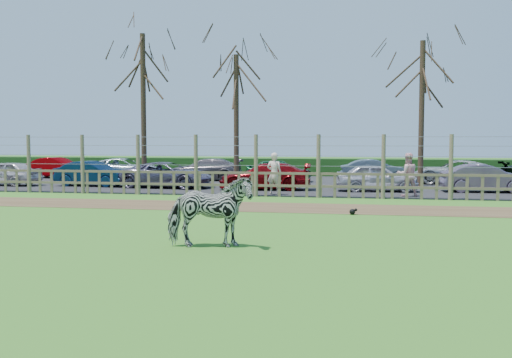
% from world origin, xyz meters
% --- Properties ---
extents(ground, '(120.00, 120.00, 0.00)m').
position_xyz_m(ground, '(0.00, 0.00, 0.00)').
color(ground, '#5C9F3A').
rests_on(ground, ground).
extents(dirt_strip, '(34.00, 2.80, 0.01)m').
position_xyz_m(dirt_strip, '(0.00, 4.50, 0.01)').
color(dirt_strip, brown).
rests_on(dirt_strip, ground).
extents(asphalt, '(44.00, 13.00, 0.04)m').
position_xyz_m(asphalt, '(0.00, 14.50, 0.02)').
color(asphalt, '#232326').
rests_on(asphalt, ground).
extents(hedge, '(46.00, 2.00, 1.10)m').
position_xyz_m(hedge, '(0.00, 21.50, 0.55)').
color(hedge, '#1E4716').
rests_on(hedge, ground).
extents(fence, '(30.16, 0.16, 2.50)m').
position_xyz_m(fence, '(0.00, 8.00, 0.80)').
color(fence, brown).
rests_on(fence, ground).
extents(tree_left, '(4.80, 4.80, 7.88)m').
position_xyz_m(tree_left, '(-6.50, 12.50, 5.62)').
color(tree_left, '#3D2B1E').
rests_on(tree_left, ground).
extents(tree_mid, '(4.80, 4.80, 6.83)m').
position_xyz_m(tree_mid, '(-2.00, 13.50, 4.87)').
color(tree_mid, '#3D2B1E').
rests_on(tree_mid, ground).
extents(tree_right, '(4.80, 4.80, 7.35)m').
position_xyz_m(tree_right, '(7.00, 14.00, 5.24)').
color(tree_right, '#3D2B1E').
rests_on(tree_right, ground).
extents(zebra, '(1.97, 1.20, 1.55)m').
position_xyz_m(zebra, '(0.97, -2.84, 0.77)').
color(zebra, gray).
rests_on(zebra, ground).
extents(visitor_a, '(0.70, 0.53, 1.72)m').
position_xyz_m(visitor_a, '(0.67, 8.54, 0.90)').
color(visitor_a, beige).
rests_on(visitor_a, asphalt).
extents(visitor_b, '(0.95, 0.81, 1.72)m').
position_xyz_m(visitor_b, '(5.98, 8.82, 0.90)').
color(visitor_b, beige).
rests_on(visitor_b, asphalt).
extents(crow, '(0.24, 0.18, 0.20)m').
position_xyz_m(crow, '(3.91, 3.09, 0.10)').
color(crow, black).
rests_on(crow, ground).
extents(car_0, '(3.52, 1.42, 1.20)m').
position_xyz_m(car_0, '(-13.07, 10.79, 0.64)').
color(car_0, beige).
rests_on(car_0, asphalt).
extents(car_1, '(3.74, 1.59, 1.20)m').
position_xyz_m(car_1, '(-8.64, 11.23, 0.64)').
color(car_1, '#0D2544').
rests_on(car_1, asphalt).
extents(car_2, '(4.48, 2.37, 1.20)m').
position_xyz_m(car_2, '(-4.78, 11.05, 0.64)').
color(car_2, '#5B5370').
rests_on(car_2, asphalt).
extents(car_3, '(4.25, 1.98, 1.20)m').
position_xyz_m(car_3, '(-0.10, 10.80, 0.64)').
color(car_3, maroon).
rests_on(car_3, asphalt).
extents(car_4, '(3.60, 1.63, 1.20)m').
position_xyz_m(car_4, '(4.85, 10.82, 0.64)').
color(car_4, silver).
rests_on(car_4, asphalt).
extents(car_5, '(3.69, 1.41, 1.20)m').
position_xyz_m(car_5, '(9.41, 11.26, 0.64)').
color(car_5, '#645369').
rests_on(car_5, asphalt).
extents(car_7, '(3.71, 1.47, 1.20)m').
position_xyz_m(car_7, '(-13.31, 16.24, 0.64)').
color(car_7, '#8B0005').
rests_on(car_7, asphalt).
extents(car_8, '(4.49, 2.39, 1.20)m').
position_xyz_m(car_8, '(-8.98, 15.77, 0.64)').
color(car_8, '#B0C0C6').
rests_on(car_8, asphalt).
extents(car_9, '(4.28, 2.06, 1.20)m').
position_xyz_m(car_9, '(-4.32, 15.96, 0.64)').
color(car_9, '#655A60').
rests_on(car_9, asphalt).
extents(car_10, '(3.63, 1.70, 1.20)m').
position_xyz_m(car_10, '(-0.16, 15.70, 0.64)').
color(car_10, '#0D5628').
rests_on(car_10, asphalt).
extents(car_11, '(3.72, 1.51, 1.20)m').
position_xyz_m(car_11, '(4.91, 16.34, 0.64)').
color(car_11, slate).
rests_on(car_11, asphalt).
extents(car_12, '(4.53, 2.50, 1.20)m').
position_xyz_m(car_12, '(8.89, 15.77, 0.64)').
color(car_12, silver).
rests_on(car_12, asphalt).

